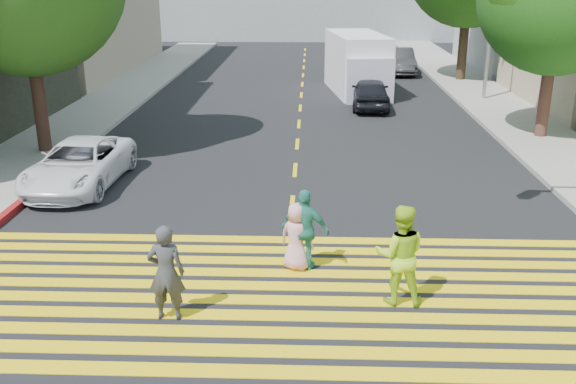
# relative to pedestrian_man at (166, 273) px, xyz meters

# --- Properties ---
(ground) EXTENTS (120.00, 120.00, 0.00)m
(ground) POSITION_rel_pedestrian_man_xyz_m (1.97, -0.33, -0.86)
(ground) COLOR black
(sidewalk_left) EXTENTS (3.00, 40.00, 0.15)m
(sidewalk_left) POSITION_rel_pedestrian_man_xyz_m (-6.53, 21.67, -0.79)
(sidewalk_left) COLOR gray
(sidewalk_left) RESTS_ON ground
(sidewalk_right) EXTENTS (3.00, 60.00, 0.15)m
(sidewalk_right) POSITION_rel_pedestrian_man_xyz_m (10.47, 14.67, -0.79)
(sidewalk_right) COLOR gray
(sidewalk_right) RESTS_ON ground
(curb_red) EXTENTS (0.20, 8.00, 0.16)m
(curb_red) POSITION_rel_pedestrian_man_xyz_m (-4.93, 5.67, -0.78)
(curb_red) COLOR maroon
(curb_red) RESTS_ON ground
(crosswalk) EXTENTS (13.40, 5.30, 0.01)m
(crosswalk) POSITION_rel_pedestrian_man_xyz_m (1.97, 0.95, -0.86)
(crosswalk) COLOR yellow
(crosswalk) RESTS_ON ground
(lane_line) EXTENTS (0.12, 34.40, 0.01)m
(lane_line) POSITION_rel_pedestrian_man_xyz_m (1.97, 22.17, -0.86)
(lane_line) COLOR yellow
(lane_line) RESTS_ON ground
(pedestrian_man) EXTENTS (0.63, 0.42, 1.73)m
(pedestrian_man) POSITION_rel_pedestrian_man_xyz_m (0.00, 0.00, 0.00)
(pedestrian_man) COLOR #38373B
(pedestrian_man) RESTS_ON ground
(pedestrian_woman) EXTENTS (0.95, 0.76, 1.87)m
(pedestrian_woman) POSITION_rel_pedestrian_man_xyz_m (4.02, 0.71, 0.07)
(pedestrian_woman) COLOR #B1E224
(pedestrian_woman) RESTS_ON ground
(pedestrian_child) EXTENTS (0.80, 0.66, 1.40)m
(pedestrian_child) POSITION_rel_pedestrian_man_xyz_m (2.16, 2.01, -0.16)
(pedestrian_child) COLOR pink
(pedestrian_child) RESTS_ON ground
(pedestrian_extra) EXTENTS (1.06, 0.67, 1.67)m
(pedestrian_extra) POSITION_rel_pedestrian_man_xyz_m (2.33, 2.01, -0.03)
(pedestrian_extra) COLOR teal
(pedestrian_extra) RESTS_ON ground
(white_sedan) EXTENTS (2.24, 4.57, 1.25)m
(white_sedan) POSITION_rel_pedestrian_man_xyz_m (-3.95, 6.99, -0.24)
(white_sedan) COLOR white
(white_sedan) RESTS_ON ground
(dark_car_near) EXTENTS (1.69, 3.92, 1.32)m
(dark_car_near) POSITION_rel_pedestrian_man_xyz_m (4.97, 17.75, -0.20)
(dark_car_near) COLOR black
(dark_car_near) RESTS_ON ground
(silver_car) EXTENTS (2.47, 4.85, 1.35)m
(silver_car) POSITION_rel_pedestrian_man_xyz_m (5.11, 29.89, -0.19)
(silver_car) COLOR #B1B1B1
(silver_car) RESTS_ON ground
(dark_car_parked) EXTENTS (1.52, 4.29, 1.41)m
(dark_car_parked) POSITION_rel_pedestrian_man_xyz_m (7.47, 27.52, -0.16)
(dark_car_parked) COLOR #26272A
(dark_car_parked) RESTS_ON ground
(white_van) EXTENTS (2.99, 6.14, 2.78)m
(white_van) POSITION_rel_pedestrian_man_xyz_m (4.67, 21.30, 0.46)
(white_van) COLOR white
(white_van) RESTS_ON ground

